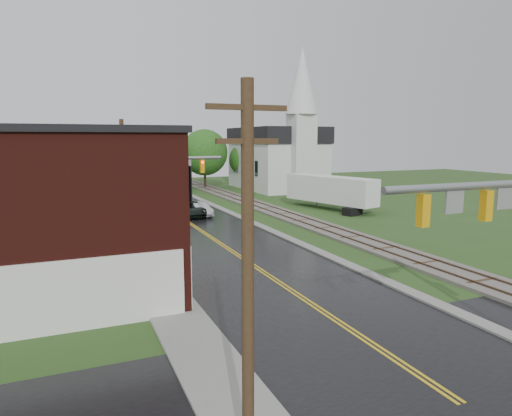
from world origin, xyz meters
TOP-DOWN VIEW (x-y plane):
  - ground at (0.00, 0.00)m, footprint 160.00×160.00m
  - main_road at (0.00, 30.00)m, footprint 10.00×90.00m
  - cross_road at (0.00, 2.00)m, footprint 60.00×9.00m
  - curb_right at (5.40, 35.00)m, footprint 0.80×70.00m
  - sidewalk_left at (-6.20, 25.00)m, footprint 2.40×50.00m
  - brick_building at (-12.48, 15.00)m, footprint 14.30×10.30m
  - yellow_house at (-11.00, 26.00)m, footprint 8.00×7.00m
  - darkred_building at (-10.00, 35.00)m, footprint 7.00×6.00m
  - church at (20.00, 53.74)m, footprint 10.40×18.40m
  - railroad at (10.00, 35.00)m, footprint 3.20×80.00m
  - traffic_signal_near at (3.47, 2.00)m, footprint 7.34×0.30m
  - traffic_signal_far at (-3.47, 27.00)m, footprint 7.34×0.43m
  - utility_pole_a at (-6.80, 0.00)m, footprint 1.80×0.28m
  - utility_pole_b at (-6.80, 22.00)m, footprint 1.80×0.28m
  - utility_pole_c at (-6.80, 44.00)m, footprint 1.80×0.28m
  - tree_left_c at (-13.85, 39.90)m, footprint 6.00×6.00m
  - tree_left_e at (-8.85, 45.90)m, footprint 6.40×6.40m
  - suv_dark at (1.14, 34.95)m, footprint 2.98×5.51m
  - sedan_silver at (1.97, 34.93)m, footprint 1.80×4.40m
  - pickup_white at (-4.71, 18.83)m, footprint 2.21×5.20m
  - semi_trailer at (16.46, 33.55)m, footprint 5.56×11.61m

SIDE VIEW (x-z plane):
  - ground at x=0.00m, z-range 0.00..0.00m
  - main_road at x=0.00m, z-range -0.01..0.01m
  - cross_road at x=0.00m, z-range -0.01..0.01m
  - curb_right at x=5.40m, z-range -0.06..0.06m
  - sidewalk_left at x=-6.20m, z-range -0.06..0.06m
  - railroad at x=10.00m, z-range -0.04..0.26m
  - sedan_silver at x=1.97m, z-range 0.00..1.42m
  - suv_dark at x=1.14m, z-range 0.00..1.47m
  - pickup_white at x=-4.71m, z-range 0.00..1.50m
  - semi_trailer at x=16.46m, z-range 0.36..4.00m
  - darkred_building at x=-10.00m, z-range 0.00..4.40m
  - yellow_house at x=-11.00m, z-range 0.00..6.40m
  - brick_building at x=-12.48m, z-range 0.00..8.30m
  - tree_left_c at x=-13.85m, z-range 0.69..8.34m
  - utility_pole_a at x=-6.80m, z-range 0.22..9.22m
  - utility_pole_b at x=-6.80m, z-range 0.22..9.22m
  - utility_pole_c at x=-6.80m, z-range 0.22..9.22m
  - tree_left_e at x=-8.85m, z-range 0.73..8.89m
  - traffic_signal_near at x=3.47m, z-range 1.37..8.57m
  - traffic_signal_far at x=-3.47m, z-range 1.37..8.57m
  - church at x=20.00m, z-range -4.17..15.83m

